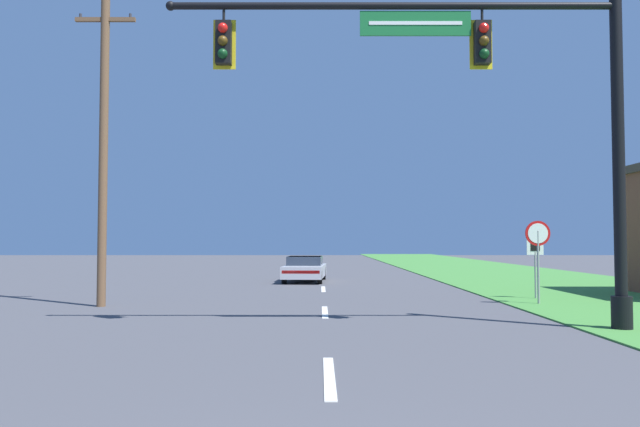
% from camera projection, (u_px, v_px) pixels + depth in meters
% --- Properties ---
extents(grass_verge_right, '(10.00, 110.00, 0.04)m').
position_uv_depth(grass_verge_right, '(519.00, 277.00, 32.90)').
color(grass_verge_right, '#428438').
rests_on(grass_verge_right, ground).
extents(road_center_line, '(0.16, 34.80, 0.01)m').
position_uv_depth(road_center_line, '(321.00, 289.00, 24.87)').
color(road_center_line, silver).
rests_on(road_center_line, ground).
extents(signal_mast, '(10.16, 0.47, 7.97)m').
position_uv_depth(signal_mast, '(502.00, 105.00, 13.67)').
color(signal_mast, black).
rests_on(signal_mast, grass_verge_right).
extents(car_ahead, '(2.08, 4.63, 1.19)m').
position_uv_depth(car_ahead, '(303.00, 269.00, 29.59)').
color(car_ahead, black).
rests_on(car_ahead, ground).
extents(stop_sign, '(0.76, 0.07, 2.50)m').
position_uv_depth(stop_sign, '(535.00, 243.00, 18.94)').
color(stop_sign, gray).
rests_on(stop_sign, grass_verge_right).
extents(route_sign_post, '(0.55, 0.06, 2.03)m').
position_uv_depth(route_sign_post, '(533.00, 253.00, 20.62)').
color(route_sign_post, gray).
rests_on(route_sign_post, grass_verge_right).
extents(utility_pole_near, '(1.80, 0.26, 9.48)m').
position_uv_depth(utility_pole_near, '(101.00, 141.00, 18.54)').
color(utility_pole_near, brown).
rests_on(utility_pole_near, ground).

